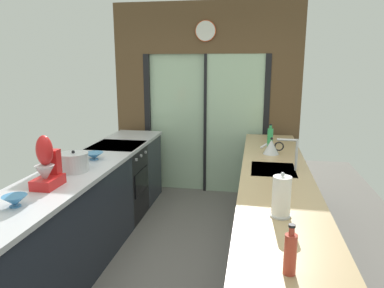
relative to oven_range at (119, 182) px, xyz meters
The scene contains 14 objects.
ground_plane 1.21m from the oven_range, 35.58° to the right, with size 5.04×7.60×0.02m, color slate.
back_wall_unit 1.81m from the oven_range, 51.68° to the left, with size 2.64×0.12×2.70m.
left_counter_run 1.12m from the oven_range, 90.08° to the right, with size 0.62×3.80×0.92m.
right_counter_run 2.05m from the oven_range, 27.56° to the right, with size 0.62×3.80×0.92m.
sink_faucet 2.19m from the oven_range, 19.58° to the right, with size 0.19×0.02×0.29m.
oven_range is the anchor object (origin of this frame).
mixing_bowl_mid 1.98m from the oven_range, 89.45° to the right, with size 0.17×0.17×0.08m.
mixing_bowl_far 0.84m from the oven_range, 88.42° to the right, with size 0.19×0.19×0.07m.
stand_mixer 1.63m from the oven_range, 89.30° to the right, with size 0.17×0.27×0.42m.
stock_pot 1.21m from the oven_range, 89.02° to the right, with size 0.26×0.26×0.20m.
kettle 1.88m from the oven_range, ahead, with size 0.25×0.17×0.18m.
soap_bottle_near 3.07m from the oven_range, 53.38° to the right, with size 0.06×0.06×0.25m.
soap_bottle_far 1.91m from the oven_range, ahead, with size 0.07×0.07×0.26m.
paper_towel_roll 2.59m from the oven_range, 44.43° to the right, with size 0.14×0.14×0.30m.
Camera 1 is at (0.70, -2.74, 1.89)m, focal length 33.88 mm.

